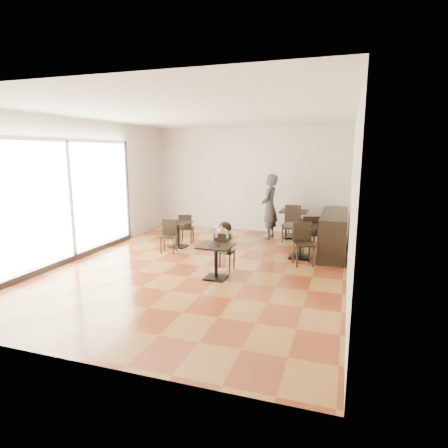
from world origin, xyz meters
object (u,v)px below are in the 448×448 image
at_px(adult_patron, 270,207).
at_px(chair_mid_a, 309,234).
at_px(child_table, 216,262).
at_px(cafe_table_mid, 300,242).
at_px(chair_left_b, 168,237).
at_px(child, 225,246).
at_px(child_chair, 225,251).
at_px(chair_mid_b, 304,244).
at_px(chair_back_a, 294,221).
at_px(cafe_table_back, 293,224).
at_px(cafe_table_left, 178,235).
at_px(chair_left_a, 187,228).
at_px(chair_back_b, 291,225).

xyz_separation_m(adult_patron, chair_mid_a, (1.23, -1.19, -0.45)).
bearing_deg(adult_patron, child_table, -0.36).
xyz_separation_m(cafe_table_mid, chair_left_b, (-3.14, -0.54, 0.01)).
bearing_deg(child, child_chair, 0.00).
height_order(chair_mid_b, chair_back_a, chair_back_a).
height_order(child, adult_patron, adult_patron).
relative_size(child, cafe_table_back, 1.29).
height_order(cafe_table_back, chair_back_a, chair_back_a).
height_order(cafe_table_left, cafe_table_back, cafe_table_back).
height_order(cafe_table_mid, cafe_table_back, cafe_table_back).
bearing_deg(child, chair_left_a, 131.16).
xyz_separation_m(chair_left_a, chair_back_b, (2.70, 0.93, 0.08)).
distance_m(child, chair_back_b, 3.09).
bearing_deg(cafe_table_back, cafe_table_left, -143.03).
relative_size(adult_patron, chair_mid_a, 1.96).
distance_m(cafe_table_left, chair_back_b, 3.08).
distance_m(chair_mid_b, chair_left_b, 3.28).
xyz_separation_m(cafe_table_back, chair_back_b, (0.00, -0.55, 0.08)).
height_order(chair_back_a, chair_back_b, same).
bearing_deg(child_chair, chair_left_b, -27.46).
relative_size(cafe_table_mid, chair_left_a, 0.97).
distance_m(adult_patron, chair_back_b, 0.82).
bearing_deg(cafe_table_mid, child_table, -124.55).
height_order(child_chair, chair_mid_a, chair_mid_a).
relative_size(child, chair_left_b, 1.29).
relative_size(chair_back_a, chair_back_b, 1.00).
bearing_deg(chair_back_b, child, -103.61).
relative_size(cafe_table_back, chair_back_a, 0.83).
bearing_deg(child_chair, cafe_table_mid, -133.51).
distance_m(child_table, chair_back_a, 4.29).
bearing_deg(chair_left_b, chair_mid_a, 6.41).
bearing_deg(adult_patron, chair_left_b, -37.91).
height_order(chair_mid_a, chair_left_a, chair_mid_a).
height_order(child_chair, cafe_table_back, child_chair).
bearing_deg(cafe_table_back, cafe_table_mid, -77.79).
height_order(child_chair, child, child).
xyz_separation_m(child_chair, chair_back_a, (0.94, 3.64, 0.07)).
relative_size(child_chair, cafe_table_left, 1.24).
xyz_separation_m(chair_mid_b, chair_back_b, (-0.58, 2.04, 0.01)).
bearing_deg(chair_left_a, adult_patron, -161.94).
bearing_deg(chair_mid_b, cafe_table_back, 81.78).
distance_m(child_table, chair_mid_b, 2.11).
distance_m(cafe_table_mid, cafe_table_left, 3.14).
relative_size(cafe_table_left, cafe_table_back, 0.83).
distance_m(child_chair, cafe_table_back, 3.62).
xyz_separation_m(child_chair, cafe_table_left, (-1.76, 1.47, -0.08)).
relative_size(cafe_table_left, chair_left_a, 0.83).
xyz_separation_m(child_chair, cafe_table_back, (0.94, 3.50, -0.01)).
relative_size(adult_patron, chair_back_b, 1.90).
bearing_deg(chair_mid_b, chair_back_a, 81.16).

